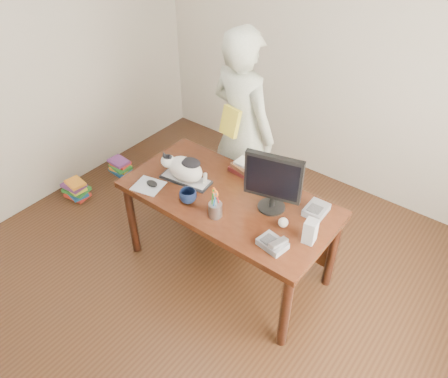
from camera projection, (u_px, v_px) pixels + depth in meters
room at (164, 168)px, 2.47m from camera, size 4.50×4.50×4.50m
desk at (234, 206)px, 3.35m from camera, size 1.60×0.80×0.75m
keyboard at (186, 179)px, 3.35m from camera, size 0.42×0.21×0.02m
cat at (184, 168)px, 3.29m from camera, size 0.39×0.24×0.22m
monitor at (273, 180)px, 2.94m from camera, size 0.40×0.24×0.45m
pen_cup at (215, 208)px, 3.00m from camera, size 0.13×0.13×0.24m
mousepad at (148, 186)px, 3.30m from camera, size 0.25×0.24×0.00m
mouse at (152, 183)px, 3.30m from camera, size 0.11×0.08×0.04m
coffee_mug at (188, 196)px, 3.13m from camera, size 0.17×0.17×0.10m
phone at (273, 244)px, 2.79m from camera, size 0.20×0.16×0.08m
speaker at (310, 231)px, 2.80m from camera, size 0.09×0.09×0.17m
baseball at (283, 222)px, 2.94m from camera, size 0.07×0.07×0.07m
book_stack at (247, 168)px, 3.42m from camera, size 0.26×0.21×0.09m
calculator at (316, 210)px, 3.05m from camera, size 0.14×0.19×0.06m
person at (242, 131)px, 3.68m from camera, size 0.70×0.52×1.77m
held_book at (230, 122)px, 3.47m from camera, size 0.18×0.12×0.23m
book_pile_a at (76, 189)px, 4.34m from camera, size 0.27×0.22×0.18m
book_pile_b at (120, 166)px, 4.68m from camera, size 0.26×0.20×0.15m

